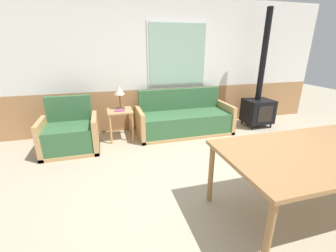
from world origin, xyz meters
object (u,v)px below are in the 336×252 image
object	(u,v)px
dining_table	(319,155)
wood_stove	(259,103)
table_lamp	(119,92)
side_table	(120,116)
couch	(184,121)
armchair	(70,135)

from	to	relation	value
dining_table	wood_stove	xyz separation A→B (m)	(1.28, 2.65, -0.17)
table_lamp	dining_table	bearing A→B (deg)	-57.65
side_table	table_lamp	world-z (taller)	table_lamp
side_table	dining_table	bearing A→B (deg)	-56.55
couch	table_lamp	distance (m)	1.46
couch	armchair	xyz separation A→B (m)	(-2.22, -0.25, 0.01)
table_lamp	couch	bearing A→B (deg)	-5.80
table_lamp	armchair	bearing A→B (deg)	-157.54
couch	table_lamp	size ratio (longest dim) A/B	4.33
side_table	couch	bearing A→B (deg)	-2.12
dining_table	wood_stove	bearing A→B (deg)	64.13
armchair	wood_stove	distance (m)	4.00
couch	armchair	world-z (taller)	armchair
dining_table	armchair	bearing A→B (deg)	138.05
side_table	table_lamp	bearing A→B (deg)	75.35
side_table	wood_stove	bearing A→B (deg)	-1.44
side_table	dining_table	world-z (taller)	dining_table
armchair	dining_table	bearing A→B (deg)	-50.59
dining_table	side_table	bearing A→B (deg)	123.45
armchair	couch	bearing A→B (deg)	-2.22
table_lamp	wood_stove	size ratio (longest dim) A/B	0.18
table_lamp	dining_table	xyz separation A→B (m)	(1.78, -2.81, -0.22)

